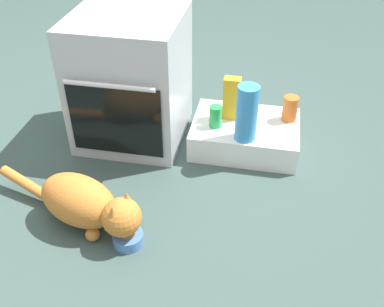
# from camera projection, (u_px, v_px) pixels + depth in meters

# --- Properties ---
(ground) EXTENTS (8.00, 8.00, 0.00)m
(ground) POSITION_uv_depth(u_px,v_px,m) (114.00, 174.00, 2.30)
(ground) COLOR #384C47
(oven) EXTENTS (0.56, 0.61, 0.70)m
(oven) POSITION_uv_depth(u_px,v_px,m) (130.00, 79.00, 2.39)
(oven) COLOR #B7BABF
(oven) RESTS_ON ground
(pantry_cabinet) EXTENTS (0.57, 0.42, 0.15)m
(pantry_cabinet) POSITION_uv_depth(u_px,v_px,m) (245.00, 134.00, 2.46)
(pantry_cabinet) COLOR white
(pantry_cabinet) RESTS_ON ground
(food_bowl) EXTENTS (0.13, 0.13, 0.08)m
(food_bowl) POSITION_uv_depth(u_px,v_px,m) (128.00, 237.00, 1.91)
(food_bowl) COLOR #4C7AB7
(food_bowl) RESTS_ON ground
(cat) EXTENTS (0.79, 0.36, 0.25)m
(cat) POSITION_uv_depth(u_px,v_px,m) (86.00, 203.00, 1.94)
(cat) COLOR #C6752D
(cat) RESTS_ON ground
(juice_carton) EXTENTS (0.09, 0.06, 0.24)m
(juice_carton) POSITION_uv_depth(u_px,v_px,m) (232.00, 98.00, 2.38)
(juice_carton) COLOR orange
(juice_carton) RESTS_ON pantry_cabinet
(sauce_jar) EXTENTS (0.08, 0.08, 0.14)m
(sauce_jar) POSITION_uv_depth(u_px,v_px,m) (290.00, 109.00, 2.40)
(sauce_jar) COLOR #D16023
(sauce_jar) RESTS_ON pantry_cabinet
(water_bottle) EXTENTS (0.11, 0.11, 0.30)m
(water_bottle) POSITION_uv_depth(u_px,v_px,m) (247.00, 113.00, 2.21)
(water_bottle) COLOR #388CD1
(water_bottle) RESTS_ON pantry_cabinet
(soda_can) EXTENTS (0.07, 0.07, 0.12)m
(soda_can) POSITION_uv_depth(u_px,v_px,m) (216.00, 117.00, 2.35)
(soda_can) COLOR green
(soda_can) RESTS_ON pantry_cabinet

